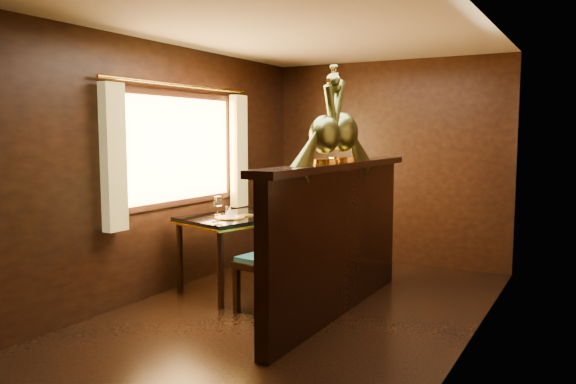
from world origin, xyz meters
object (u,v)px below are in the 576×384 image
dining_table (246,221)px  chair_left (276,240)px  peacock_right (343,115)px  chair_right (319,234)px  peacock_left (325,117)px

dining_table → chair_left: (0.67, -0.54, -0.04)m
chair_left → peacock_right: peacock_right is taller
dining_table → chair_right: size_ratio=1.21×
peacock_right → chair_right: bearing=143.9°
dining_table → peacock_right: size_ratio=1.80×
chair_right → peacock_left: bearing=-76.7°
chair_right → peacock_right: bearing=-52.8°
chair_left → peacock_left: 1.17m
chair_right → chair_left: bearing=-118.2°
peacock_left → peacock_right: 0.36m
peacock_left → chair_left: bearing=177.4°
chair_left → peacock_left: size_ratio=1.69×
chair_right → dining_table: bearing=168.0°
chair_right → peacock_left: size_ratio=1.62×
peacock_right → dining_table: bearing=170.4°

